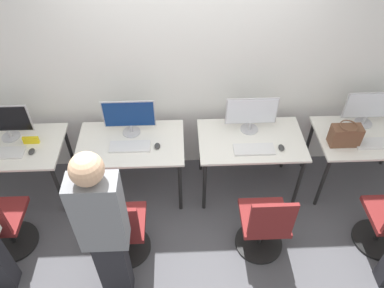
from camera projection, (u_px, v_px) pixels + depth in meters
The scene contains 23 objects.
ground_plane at pixel (193, 211), 4.13m from camera, with size 20.00×20.00×0.00m, color #4C4C51.
wall_back at pixel (189, 62), 3.75m from camera, with size 12.00×0.05×2.80m.
desk_far_left at pixel (10, 152), 3.87m from camera, with size 1.10×0.68×0.75m.
monitor_far_left at pixel (4, 121), 3.76m from camera, with size 0.53×0.19×0.41m.
keyboard_far_left at pixel (3, 153), 3.72m from camera, with size 0.41×0.16×0.02m.
mouse_far_left at pixel (31, 151), 3.73m from camera, with size 0.06×0.09×0.03m.
office_chair_far_left at pixel (0, 226), 3.55m from camera, with size 0.48×0.48×0.91m.
desk_left at pixel (131, 149), 3.91m from camera, with size 1.10×0.68×0.75m.
monitor_left at pixel (129, 116), 3.81m from camera, with size 0.53×0.19×0.41m.
keyboard_left at pixel (130, 147), 3.79m from camera, with size 0.41×0.16×0.02m.
mouse_left at pixel (157, 146), 3.79m from camera, with size 0.06×0.09×0.03m.
office_chair_left at pixel (122, 231), 3.50m from camera, with size 0.48×0.48×0.91m.
person_left at pixel (104, 229), 2.83m from camera, with size 0.36×0.23×1.76m.
desk_right at pixel (250, 145), 3.94m from camera, with size 1.10×0.68×0.75m.
monitor_right at pixel (251, 113), 3.84m from camera, with size 0.53×0.19×0.41m.
keyboard_right at pixel (254, 149), 3.76m from camera, with size 0.41×0.16×0.02m.
mouse_right at pixel (281, 147), 3.77m from camera, with size 0.06×0.09×0.03m.
office_chair_right at pixel (264, 227), 3.54m from camera, with size 0.48×0.48×0.91m.
desk_far_right at pixel (367, 142), 3.98m from camera, with size 1.10×0.68×0.75m.
monitor_far_right at pixel (369, 107), 3.91m from camera, with size 0.53×0.19×0.41m.
keyboard_far_right at pixel (375, 143), 3.82m from camera, with size 0.41×0.16×0.02m.
handbag at pixel (345, 135), 3.76m from camera, with size 0.30×0.18×0.25m.
placard_far_left at pixel (31, 140), 3.81m from camera, with size 0.16×0.03×0.08m.
Camera 1 is at (-0.11, -2.47, 3.39)m, focal length 35.00 mm.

